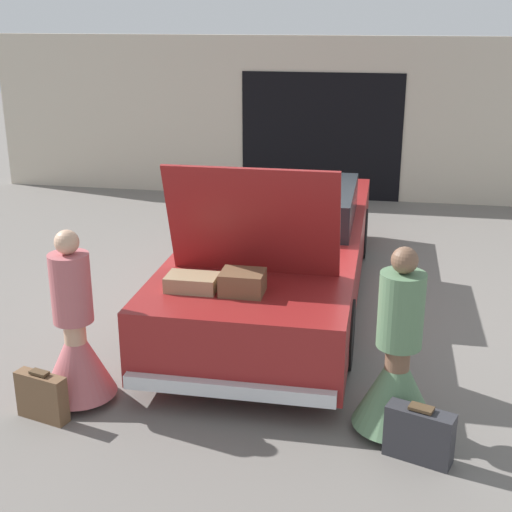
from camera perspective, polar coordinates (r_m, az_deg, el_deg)
The scene contains 7 objects.
ground_plane at distance 8.40m, azimuth 1.82°, elevation -3.32°, with size 40.00×40.00×0.00m, color slate.
garage_wall_back at distance 12.69m, azimuth 5.29°, elevation 10.81°, with size 12.00×0.14×2.80m.
car at distance 8.21m, azimuth 1.88°, elevation 0.56°, with size 1.90×5.39×1.93m.
person_left at distance 6.24m, azimuth -14.21°, elevation -6.76°, with size 0.64×0.64×1.54m.
person_right at distance 5.72m, azimuth 11.20°, elevation -8.92°, with size 0.67×0.67×1.56m.
suitcase_beside_left_person at distance 6.20m, azimuth -16.75°, elevation -10.71°, with size 0.47×0.24×0.44m.
suitcase_beside_right_person at distance 5.60m, azimuth 12.92°, elevation -13.74°, with size 0.53×0.33×0.45m.
Camera 1 is at (1.16, -7.68, 3.20)m, focal length 50.00 mm.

